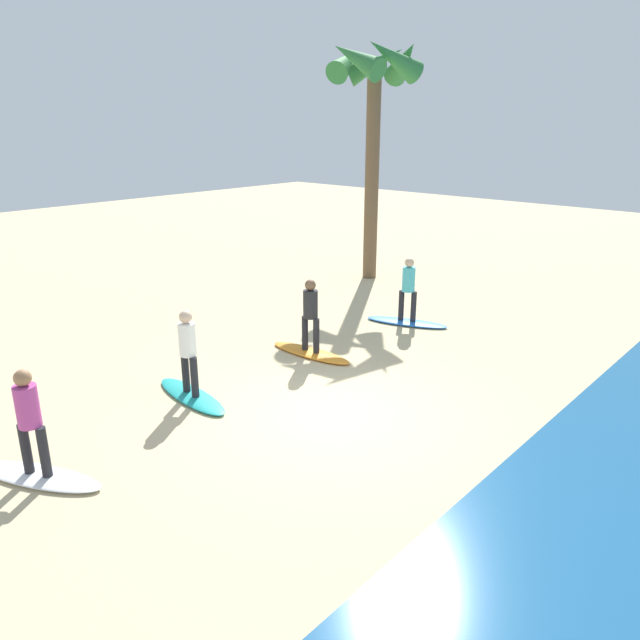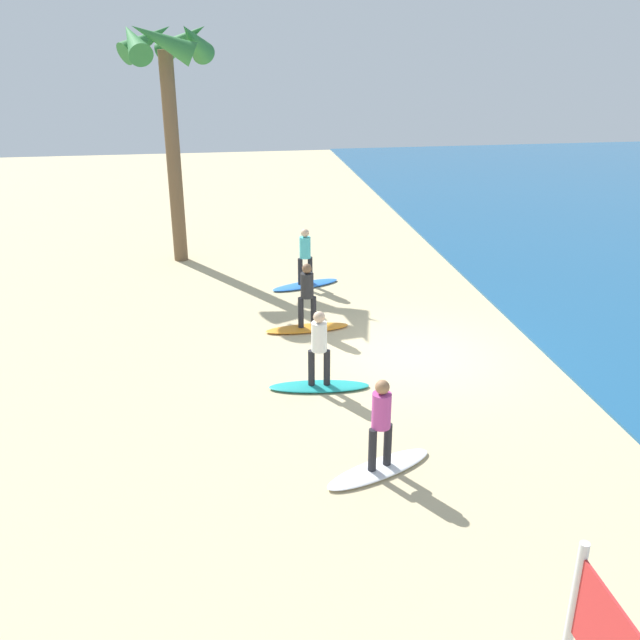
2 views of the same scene
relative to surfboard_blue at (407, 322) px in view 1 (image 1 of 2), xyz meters
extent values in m
plane|color=#CCB789|center=(5.03, 1.87, -0.04)|extent=(60.00, 60.00, 0.00)
ellipsoid|color=blue|center=(0.00, 0.00, 0.00)|extent=(1.22, 2.17, 0.09)
cylinder|color=#232328|center=(-0.05, 0.15, 0.43)|extent=(0.14, 0.14, 0.78)
cylinder|color=#232328|center=(0.05, -0.15, 0.43)|extent=(0.14, 0.14, 0.78)
cylinder|color=#4CC6D1|center=(0.00, 0.00, 1.14)|extent=(0.32, 0.32, 0.62)
sphere|color=beige|center=(0.00, 0.00, 1.56)|extent=(0.24, 0.24, 0.24)
ellipsoid|color=orange|center=(3.21, -0.37, 0.00)|extent=(0.71, 2.13, 0.09)
cylinder|color=#232328|center=(3.20, -0.22, 0.43)|extent=(0.14, 0.14, 0.78)
cylinder|color=#232328|center=(3.23, -0.53, 0.43)|extent=(0.14, 0.14, 0.78)
cylinder|color=#262628|center=(3.21, -0.37, 1.14)|extent=(0.32, 0.32, 0.62)
sphere|color=brown|center=(3.21, -0.37, 1.56)|extent=(0.24, 0.24, 0.24)
ellipsoid|color=teal|center=(6.33, -0.55, 0.00)|extent=(0.78, 2.15, 0.09)
cylinder|color=#232328|center=(6.34, -0.39, 0.43)|extent=(0.14, 0.14, 0.78)
cylinder|color=#232328|center=(6.31, -0.70, 0.43)|extent=(0.14, 0.14, 0.78)
cylinder|color=white|center=(6.33, -0.55, 1.14)|extent=(0.32, 0.32, 0.62)
sphere|color=beige|center=(6.33, -0.55, 1.56)|extent=(0.24, 0.24, 0.24)
ellipsoid|color=white|center=(9.44, 0.02, 0.00)|extent=(1.38, 2.14, 0.09)
cylinder|color=#232328|center=(9.37, 0.16, 0.43)|extent=(0.14, 0.14, 0.78)
cylinder|color=#232328|center=(9.51, -0.13, 0.43)|extent=(0.14, 0.14, 0.78)
cylinder|color=#B74293|center=(9.44, 0.02, 1.14)|extent=(0.32, 0.32, 0.62)
sphere|color=#9E704C|center=(9.44, 0.02, 1.56)|extent=(0.24, 0.24, 0.24)
cylinder|color=brown|center=(-3.19, -3.67, 3.16)|extent=(0.44, 0.44, 6.42)
cone|color=#2D7538|center=(-2.29, -3.67, 6.62)|extent=(0.70, 1.93, 1.40)
cone|color=#2D7538|center=(-2.91, -2.81, 6.62)|extent=(2.05, 1.26, 1.40)
cone|color=#2D7538|center=(-3.92, -3.14, 6.62)|extent=(1.70, 1.97, 1.40)
cone|color=#2D7538|center=(-3.92, -4.20, 6.62)|extent=(1.70, 1.97, 1.40)
cone|color=#2D7538|center=(-2.91, -4.52, 6.62)|extent=(2.05, 1.26, 1.40)
camera|label=1|loc=(12.29, 8.11, 4.93)|focal=33.62mm
camera|label=2|loc=(19.23, -2.49, 6.89)|focal=39.50mm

